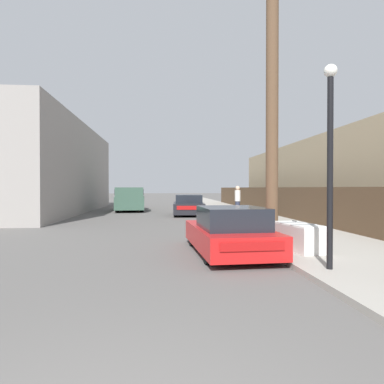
% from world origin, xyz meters
% --- Properties ---
extents(sidewalk_curb, '(4.20, 63.00, 0.12)m').
position_xyz_m(sidewalk_curb, '(5.30, 23.50, 0.06)').
color(sidewalk_curb, '#9E998E').
rests_on(sidewalk_curb, ground).
extents(discarded_fridge, '(0.98, 1.85, 0.71)m').
position_xyz_m(discarded_fridge, '(4.02, 6.83, 0.46)').
color(discarded_fridge, silver).
rests_on(discarded_fridge, sidewalk_curb).
extents(parked_sports_car_red, '(2.02, 4.17, 1.26)m').
position_xyz_m(parked_sports_car_red, '(2.20, 7.01, 0.57)').
color(parked_sports_car_red, red).
rests_on(parked_sports_car_red, ground).
extents(car_parked_mid, '(2.12, 4.29, 1.31)m').
position_xyz_m(car_parked_mid, '(2.12, 19.95, 0.62)').
color(car_parked_mid, black).
rests_on(car_parked_mid, ground).
extents(pickup_truck, '(2.33, 5.34, 1.78)m').
position_xyz_m(pickup_truck, '(-1.95, 24.07, 0.89)').
color(pickup_truck, '#385647').
rests_on(pickup_truck, ground).
extents(utility_pole, '(1.80, 0.40, 9.22)m').
position_xyz_m(utility_pole, '(3.97, 8.87, 4.79)').
color(utility_pole, brown).
rests_on(utility_pole, sidewalk_curb).
extents(street_lamp, '(0.26, 0.26, 4.10)m').
position_xyz_m(street_lamp, '(3.77, 4.64, 2.54)').
color(street_lamp, black).
rests_on(street_lamp, sidewalk_curb).
extents(wooden_fence, '(0.08, 35.04, 1.67)m').
position_xyz_m(wooden_fence, '(7.25, 19.39, 0.95)').
color(wooden_fence, brown).
rests_on(wooden_fence, sidewalk_curb).
extents(building_left_block, '(7.00, 19.42, 6.22)m').
position_xyz_m(building_left_block, '(-8.41, 23.25, 3.11)').
color(building_left_block, gray).
rests_on(building_left_block, ground).
extents(building_right_house, '(6.00, 20.34, 4.63)m').
position_xyz_m(building_right_house, '(11.78, 20.25, 2.31)').
color(building_right_house, tan).
rests_on(building_right_house, ground).
extents(pedestrian, '(0.34, 0.34, 1.75)m').
position_xyz_m(pedestrian, '(4.91, 18.11, 1.02)').
color(pedestrian, '#282D42').
rests_on(pedestrian, sidewalk_curb).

